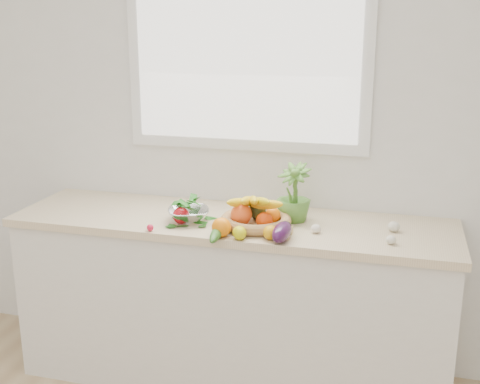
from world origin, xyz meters
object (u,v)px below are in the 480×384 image
(apple, at_px, (181,216))
(cucumber, at_px, (217,232))
(fruit_basket, at_px, (255,216))
(eggplant, at_px, (282,232))
(potted_herb, at_px, (294,194))
(colander_with_spinach, at_px, (189,211))

(apple, xyz_separation_m, cucumber, (0.23, -0.14, -0.02))
(apple, bearing_deg, fruit_basket, 9.04)
(eggplant, xyz_separation_m, potted_herb, (-0.00, 0.30, 0.10))
(cucumber, height_order, fruit_basket, fruit_basket)
(apple, xyz_separation_m, colander_with_spinach, (0.02, 0.04, 0.01))
(apple, height_order, colander_with_spinach, colander_with_spinach)
(eggplant, xyz_separation_m, colander_with_spinach, (-0.50, 0.14, 0.01))
(colander_with_spinach, bearing_deg, apple, -121.08)
(apple, height_order, eggplant, apple)
(cucumber, bearing_deg, colander_with_spinach, 138.54)
(apple, distance_m, cucumber, 0.27)
(apple, xyz_separation_m, potted_herb, (0.52, 0.20, 0.09))
(eggplant, relative_size, potted_herb, 0.67)
(colander_with_spinach, bearing_deg, cucumber, -41.46)
(potted_herb, bearing_deg, fruit_basket, -138.90)
(eggplant, distance_m, potted_herb, 0.32)
(eggplant, bearing_deg, apple, 168.93)
(cucumber, bearing_deg, eggplant, 7.32)
(eggplant, bearing_deg, potted_herb, 90.62)
(apple, distance_m, potted_herb, 0.57)
(cucumber, xyz_separation_m, fruit_basket, (0.13, 0.20, 0.03))
(eggplant, distance_m, fruit_basket, 0.23)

